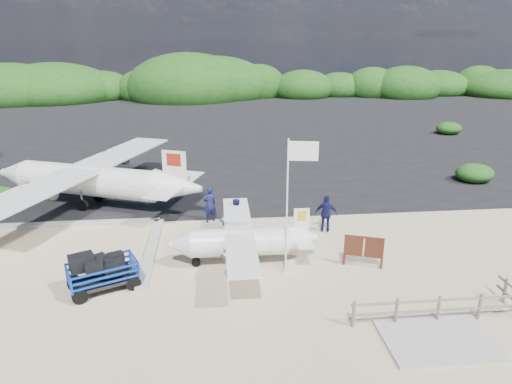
% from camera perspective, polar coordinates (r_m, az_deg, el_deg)
% --- Properties ---
extents(ground, '(160.00, 160.00, 0.00)m').
position_cam_1_polar(ground, '(20.21, -0.52, -8.74)').
color(ground, beige).
extents(asphalt_apron, '(90.00, 50.00, 0.04)m').
position_cam_1_polar(asphalt_apron, '(48.75, -3.76, 7.90)').
color(asphalt_apron, '#B2B2B2').
rests_on(asphalt_apron, ground).
extents(lagoon, '(9.00, 7.00, 0.40)m').
position_cam_1_polar(lagoon, '(22.73, -24.32, -7.27)').
color(lagoon, '#B2B2B2').
rests_on(lagoon, ground).
extents(walkway_pad, '(3.50, 2.50, 0.10)m').
position_cam_1_polar(walkway_pad, '(16.70, 21.62, -16.88)').
color(walkway_pad, '#B2B2B2').
rests_on(walkway_pad, ground).
extents(vegetation_band, '(124.00, 8.00, 4.40)m').
position_cam_1_polar(vegetation_band, '(73.43, -4.51, 11.67)').
color(vegetation_band, '#B2B2B2').
rests_on(vegetation_band, ground).
extents(fence, '(6.40, 2.00, 1.10)m').
position_cam_1_polar(fence, '(17.63, 21.64, -14.81)').
color(fence, '#B2B2B2').
rests_on(fence, ground).
extents(baggage_cart, '(3.16, 2.56, 1.38)m').
position_cam_1_polar(baggage_cart, '(19.16, -18.37, -11.50)').
color(baggage_cart, '#0B37B2').
rests_on(baggage_cart, ground).
extents(flagpole, '(1.21, 0.67, 5.74)m').
position_cam_1_polar(flagpole, '(19.38, 3.69, -10.10)').
color(flagpole, white).
rests_on(flagpole, ground).
extents(signboard, '(1.71, 0.76, 1.45)m').
position_cam_1_polar(signboard, '(20.35, 13.12, -9.08)').
color(signboard, '#502416').
rests_on(signboard, ground).
extents(crew_a, '(0.85, 0.73, 1.98)m').
position_cam_1_polar(crew_a, '(24.11, -5.82, -1.53)').
color(crew_a, '#13164A').
rests_on(crew_a, ground).
extents(crew_b, '(1.10, 0.97, 1.89)m').
position_cam_1_polar(crew_b, '(22.47, -2.59, -3.12)').
color(crew_b, '#13164A').
rests_on(crew_b, ground).
extents(crew_c, '(1.22, 0.79, 1.92)m').
position_cam_1_polar(crew_c, '(23.06, 8.78, -2.71)').
color(crew_c, '#13164A').
rests_on(crew_c, ground).
extents(aircraft_large, '(20.13, 20.13, 4.66)m').
position_cam_1_polar(aircraft_large, '(48.91, 15.94, 7.25)').
color(aircraft_large, '#B2B2B2').
rests_on(aircraft_large, ground).
extents(aircraft_small, '(6.76, 6.76, 2.40)m').
position_cam_1_polar(aircraft_small, '(56.74, -15.18, 8.88)').
color(aircraft_small, '#B2B2B2').
rests_on(aircraft_small, ground).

